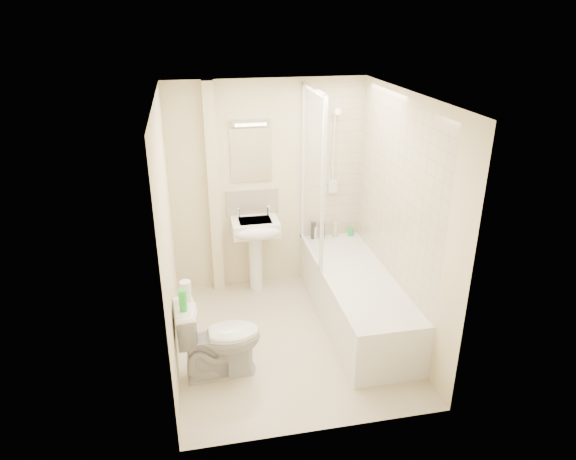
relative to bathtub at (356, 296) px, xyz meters
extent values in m
plane|color=beige|center=(-0.75, -0.20, -0.29)|extent=(2.50, 2.50, 0.00)
cube|color=beige|center=(-0.75, 1.05, 0.91)|extent=(2.20, 0.02, 2.40)
cube|color=beige|center=(-1.85, -0.20, 0.91)|extent=(0.02, 2.50, 2.40)
cube|color=beige|center=(0.35, -0.20, 0.91)|extent=(0.02, 2.50, 2.40)
cube|color=white|center=(-0.75, -0.20, 2.11)|extent=(2.20, 2.50, 0.02)
cube|color=beige|center=(0.00, 1.04, 1.14)|extent=(0.70, 0.01, 1.75)
cube|color=beige|center=(0.34, 0.00, 1.14)|extent=(0.01, 2.10, 1.75)
cube|color=beige|center=(-1.37, 0.99, 0.91)|extent=(0.12, 0.12, 2.40)
cube|color=beige|center=(-0.94, 1.04, 0.74)|extent=(0.60, 0.02, 0.30)
cube|color=white|center=(-0.94, 1.04, 1.29)|extent=(0.46, 0.01, 0.60)
cube|color=silver|center=(-0.94, 1.02, 1.66)|extent=(0.42, 0.07, 0.07)
cube|color=white|center=(0.00, 0.00, -0.01)|extent=(0.70, 2.10, 0.55)
cube|color=white|center=(0.00, 0.00, 0.21)|extent=(0.56, 1.96, 0.05)
cube|color=white|center=(-0.35, 0.60, 1.16)|extent=(0.01, 0.90, 1.80)
cube|color=white|center=(-0.35, 1.03, 1.16)|extent=(0.04, 0.04, 1.80)
cube|color=white|center=(-0.35, 0.15, 1.16)|extent=(0.04, 0.04, 1.80)
cube|color=white|center=(-0.35, 0.60, 2.04)|extent=(0.04, 0.90, 0.04)
cube|color=white|center=(-0.35, 0.60, 0.28)|extent=(0.04, 0.90, 0.03)
cylinder|color=white|center=(0.00, 1.02, 1.26)|extent=(0.02, 0.02, 0.90)
cylinder|color=white|center=(0.00, 1.02, 0.81)|extent=(0.05, 0.05, 0.02)
cylinder|color=white|center=(0.00, 1.02, 1.71)|extent=(0.05, 0.05, 0.02)
cylinder|color=white|center=(0.00, 0.95, 1.74)|extent=(0.08, 0.11, 0.11)
cube|color=white|center=(0.00, 1.01, 0.88)|extent=(0.10, 0.05, 0.14)
cylinder|color=white|center=(-0.02, 0.99, 1.31)|extent=(0.01, 0.13, 0.84)
cylinder|color=white|center=(-0.94, 0.88, 0.06)|extent=(0.15, 0.15, 0.70)
cube|color=white|center=(-0.94, 0.85, 0.52)|extent=(0.52, 0.40, 0.16)
ellipsoid|color=white|center=(-0.94, 0.68, 0.52)|extent=(0.52, 0.22, 0.16)
cube|color=silver|center=(-0.94, 0.85, 0.58)|extent=(0.36, 0.26, 0.04)
cylinder|color=white|center=(-1.11, 0.96, 0.65)|extent=(0.03, 0.03, 0.10)
cylinder|color=white|center=(-0.77, 0.96, 0.65)|extent=(0.03, 0.03, 0.10)
sphere|color=white|center=(-1.11, 0.96, 0.70)|extent=(0.04, 0.04, 0.04)
sphere|color=white|center=(-0.77, 0.96, 0.70)|extent=(0.04, 0.04, 0.04)
cylinder|color=black|center=(-0.23, 0.96, 0.36)|extent=(0.06, 0.06, 0.21)
cylinder|color=white|center=(-0.22, 0.96, 0.34)|extent=(0.06, 0.06, 0.15)
cylinder|color=black|center=(-0.12, 0.96, 0.36)|extent=(0.06, 0.06, 0.20)
cylinder|color=beige|center=(0.04, 0.96, 0.35)|extent=(0.05, 0.05, 0.19)
cylinder|color=green|center=(0.23, 0.96, 0.31)|extent=(0.07, 0.07, 0.10)
imported|color=white|center=(-1.47, -0.58, 0.09)|extent=(0.50, 0.78, 0.75)
cylinder|color=white|center=(-1.73, -0.51, 0.51)|extent=(0.10, 0.10, 0.10)
cylinder|color=white|center=(-1.73, -0.52, 0.60)|extent=(0.10, 0.10, 0.09)
cylinder|color=green|center=(-1.75, -0.68, 0.56)|extent=(0.06, 0.06, 0.19)
camera|label=1|loc=(-1.62, -4.43, 2.77)|focal=32.00mm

